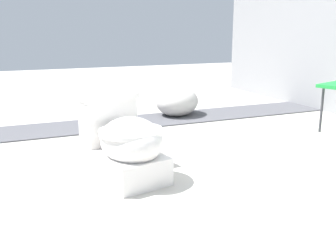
% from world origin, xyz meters
% --- Properties ---
extents(ground_plane, '(14.00, 14.00, 0.00)m').
position_xyz_m(ground_plane, '(0.00, 0.00, 0.00)').
color(ground_plane, '#B7B2A8').
extents(gravel_strip, '(0.56, 8.00, 0.01)m').
position_xyz_m(gravel_strip, '(-1.32, 0.50, 0.01)').
color(gravel_strip, '#4C4C51').
rests_on(gravel_strip, ground).
extents(toilet, '(0.69, 0.49, 0.52)m').
position_xyz_m(toilet, '(0.06, -0.12, 0.22)').
color(toilet, white).
rests_on(toilet, ground).
extents(boulder_near, '(0.65, 0.66, 0.31)m').
position_xyz_m(boulder_near, '(-1.44, 0.91, 0.16)').
color(boulder_near, '#B7B2AD').
rests_on(boulder_near, ground).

